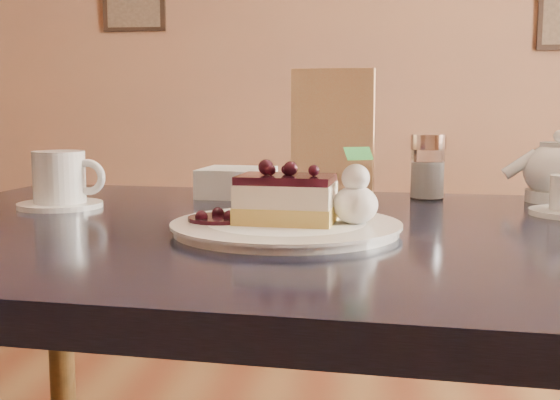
# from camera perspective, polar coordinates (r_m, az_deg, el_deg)

# --- Properties ---
(main_table) EXTENTS (1.27, 0.92, 0.75)m
(main_table) POSITION_cam_1_polar(r_m,az_deg,el_deg) (0.94, 1.10, -6.83)
(main_table) COLOR black
(main_table) RESTS_ON ground
(dessert_plate) EXTENTS (0.28, 0.28, 0.01)m
(dessert_plate) POSITION_cam_1_polar(r_m,az_deg,el_deg) (0.88, 0.50, -2.26)
(dessert_plate) COLOR white
(dessert_plate) RESTS_ON main_table
(cheesecake_slice) EXTENTS (0.13, 0.10, 0.06)m
(cheesecake_slice) POSITION_cam_1_polar(r_m,az_deg,el_deg) (0.87, 0.50, 0.05)
(cheesecake_slice) COLOR #E2C465
(cheesecake_slice) RESTS_ON dessert_plate
(whipped_cream) EXTENTS (0.06, 0.06, 0.05)m
(whipped_cream) POSITION_cam_1_polar(r_m,az_deg,el_deg) (0.87, 6.14, -0.36)
(whipped_cream) COLOR white
(whipped_cream) RESTS_ON dessert_plate
(berry_sauce) EXTENTS (0.08, 0.08, 0.01)m
(berry_sauce) POSITION_cam_1_polar(r_m,az_deg,el_deg) (0.89, -4.94, -1.54)
(berry_sauce) COLOR black
(berry_sauce) RESTS_ON dessert_plate
(coffee_set) EXTENTS (0.14, 0.13, 0.09)m
(coffee_set) POSITION_cam_1_polar(r_m,az_deg,el_deg) (1.14, -17.37, 1.37)
(coffee_set) COLOR white
(coffee_set) RESTS_ON main_table
(tea_set) EXTENTS (0.16, 0.26, 0.11)m
(tea_set) POSITION_cam_1_polar(r_m,az_deg,el_deg) (1.21, 21.79, 1.69)
(tea_set) COLOR white
(tea_set) RESTS_ON main_table
(menu_card) EXTENTS (0.14, 0.04, 0.22)m
(menu_card) POSITION_cam_1_polar(r_m,az_deg,el_deg) (1.21, 4.31, 5.38)
(menu_card) COLOR beige
(menu_card) RESTS_ON main_table
(sugar_shaker) EXTENTS (0.06, 0.06, 0.11)m
(sugar_shaker) POSITION_cam_1_polar(r_m,az_deg,el_deg) (1.21, 11.91, 2.71)
(sugar_shaker) COLOR white
(sugar_shaker) RESTS_ON main_table
(napkin_stack) EXTENTS (0.13, 0.13, 0.05)m
(napkin_stack) POSITION_cam_1_polar(r_m,az_deg,el_deg) (1.23, -3.51, 1.45)
(napkin_stack) COLOR white
(napkin_stack) RESTS_ON main_table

